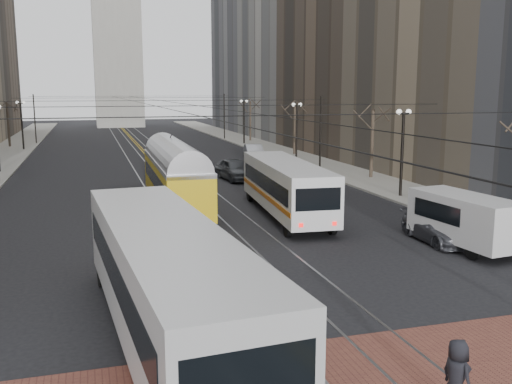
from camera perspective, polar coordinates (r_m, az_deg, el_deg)
ground at (r=17.87m, az=5.16°, el=-13.25°), size 260.00×260.00×0.00m
sidewalk_right at (r=64.21m, az=2.96°, el=3.85°), size 5.00×140.00×0.15m
streetcar_rails at (r=60.96m, az=-10.50°, el=3.29°), size 4.80×130.00×0.02m
centre_lines at (r=60.96m, az=-10.50°, el=3.29°), size 0.42×130.00×0.01m
building_right_mid at (r=69.62m, az=11.42°, el=18.13°), size 16.00×20.00×34.00m
building_right_far at (r=106.84m, az=1.04°, el=17.07°), size 16.00×20.00×40.00m
lamp_posts at (r=44.61m, az=-8.43°, el=4.51°), size 27.60×57.20×5.60m
street_trees at (r=51.04m, az=-9.45°, el=5.18°), size 31.68×53.28×5.60m
trolley_wires at (r=50.55m, az=-9.43°, el=6.24°), size 25.96×120.00×6.60m
transit_bus at (r=16.31m, az=-8.92°, el=-9.27°), size 3.85×13.75×3.39m
streetcar at (r=35.18m, az=-8.11°, el=1.05°), size 2.72×13.55×3.19m
rear_bus at (r=32.46m, az=2.98°, el=0.29°), size 3.48×12.01×3.09m
cargo_van at (r=27.41m, az=20.15°, el=-2.85°), size 2.71×5.72×2.44m
sedan_grey at (r=45.67m, az=-2.13°, el=2.29°), size 2.61×5.25×1.72m
sedan_silver at (r=58.92m, az=-0.22°, el=4.00°), size 2.33×5.00×1.59m
sedan_parked at (r=28.37m, az=17.58°, el=-3.48°), size 1.94×4.47×1.28m
pedestrian_a at (r=13.94m, az=19.43°, el=-16.98°), size 0.66×0.91×1.70m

